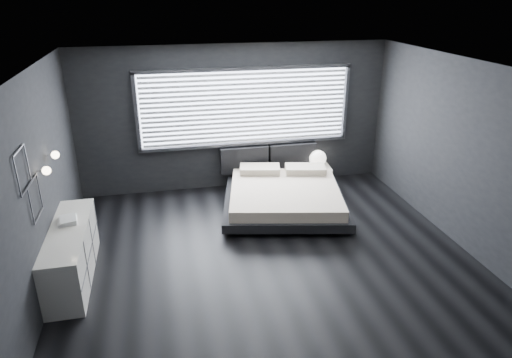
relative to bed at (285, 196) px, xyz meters
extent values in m
plane|color=black|center=(-0.66, -1.46, -0.26)|extent=(6.00, 6.00, 0.00)
plane|color=silver|center=(-0.66, -1.46, 2.54)|extent=(6.00, 6.00, 0.00)
cube|color=black|center=(-0.66, 1.29, 1.14)|extent=(6.00, 0.04, 2.80)
cube|color=black|center=(-0.66, -4.21, 1.14)|extent=(6.00, 0.04, 2.80)
cube|color=black|center=(-3.66, -1.46, 1.14)|extent=(0.04, 5.50, 2.80)
cube|color=black|center=(2.34, -1.46, 1.14)|extent=(0.04, 5.50, 2.80)
cube|color=white|center=(-0.46, 1.27, 1.35)|extent=(4.00, 0.02, 1.38)
cube|color=#47474C|center=(-2.50, 1.24, 1.35)|extent=(0.06, 0.08, 1.48)
cube|color=#47474C|center=(1.58, 1.24, 1.35)|extent=(0.06, 0.08, 1.48)
cube|color=#47474C|center=(-0.46, 1.24, 2.08)|extent=(4.14, 0.08, 0.06)
cube|color=#47474C|center=(-0.46, 1.24, 0.62)|extent=(4.14, 0.08, 0.06)
cube|color=silver|center=(-0.46, 1.21, 1.35)|extent=(3.94, 0.03, 1.32)
cube|color=black|center=(-0.51, 1.18, 0.31)|extent=(0.96, 0.16, 0.52)
cube|color=black|center=(0.49, 1.18, 0.31)|extent=(0.96, 0.16, 0.52)
cylinder|color=silver|center=(-3.61, -1.41, 1.34)|extent=(0.10, 0.02, 0.02)
sphere|color=#FFE5B7|center=(-3.54, -1.41, 1.34)|extent=(0.11, 0.11, 0.11)
cylinder|color=silver|center=(-3.61, -0.81, 1.34)|extent=(0.10, 0.02, 0.02)
sphere|color=#FFE5B7|center=(-3.54, -0.81, 1.34)|extent=(0.11, 0.11, 0.11)
cube|color=#47474C|center=(-3.64, -2.01, 1.82)|extent=(0.01, 0.46, 0.02)
cube|color=#47474C|center=(-3.64, -2.01, 1.36)|extent=(0.01, 0.46, 0.02)
cube|color=#47474C|center=(-3.64, -1.78, 1.59)|extent=(0.01, 0.02, 0.46)
cube|color=#47474C|center=(-3.64, -2.24, 1.59)|extent=(0.01, 0.02, 0.46)
cube|color=#47474C|center=(-3.64, -1.76, 1.35)|extent=(0.01, 0.46, 0.02)
cube|color=#47474C|center=(-3.64, -1.76, 0.89)|extent=(0.01, 0.46, 0.02)
cube|color=#47474C|center=(-3.64, -1.53, 1.12)|extent=(0.01, 0.02, 0.46)
cube|color=#47474C|center=(-3.64, -1.99, 1.12)|extent=(0.01, 0.02, 0.46)
cube|color=black|center=(-1.09, -0.66, -0.22)|extent=(0.14, 0.14, 0.08)
cube|color=black|center=(0.73, -1.04, -0.22)|extent=(0.14, 0.14, 0.08)
cube|color=black|center=(-0.74, 0.97, -0.22)|extent=(0.14, 0.14, 0.08)
cube|color=black|center=(1.07, 0.58, -0.22)|extent=(0.14, 0.14, 0.08)
cube|color=black|center=(-0.01, -0.04, -0.10)|extent=(2.53, 2.45, 0.16)
cube|color=beige|center=(-0.01, -0.04, 0.07)|extent=(2.27, 2.27, 0.20)
cube|color=#BFB49E|center=(-0.28, 0.80, 0.23)|extent=(0.83, 0.56, 0.13)
cube|color=#BFB49E|center=(0.58, 0.61, 0.23)|extent=(0.83, 0.56, 0.13)
cube|color=silver|center=(0.94, 1.04, -0.08)|extent=(0.65, 0.56, 0.35)
sphere|color=white|center=(0.99, 1.06, 0.27)|extent=(0.34, 0.34, 0.34)
cube|color=silver|center=(-3.44, -1.41, 0.12)|extent=(0.52, 1.88, 0.75)
cube|color=#47474C|center=(-3.18, -1.41, 0.12)|extent=(0.01, 1.85, 0.73)
cube|color=silver|center=(-3.45, -1.19, 0.51)|extent=(0.29, 0.35, 0.04)
cube|color=silver|center=(-3.44, -1.21, 0.54)|extent=(0.27, 0.32, 0.03)
camera|label=1|loc=(-2.10, -7.18, 3.46)|focal=32.00mm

